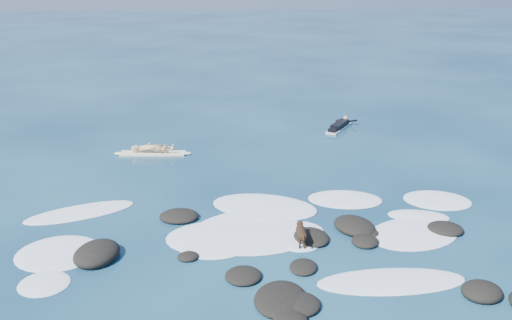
{
  "coord_description": "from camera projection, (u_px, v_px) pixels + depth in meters",
  "views": [
    {
      "loc": [
        -1.05,
        -15.67,
        7.9
      ],
      "look_at": [
        0.34,
        4.0,
        0.9
      ],
      "focal_mm": 40.0,
      "sensor_mm": 36.0,
      "label": 1
    }
  ],
  "objects": [
    {
      "name": "breaking_foam",
      "position": [
        268.0,
        229.0,
        17.57
      ],
      "size": [
        15.32,
        7.24,
        0.12
      ],
      "color": "white",
      "rests_on": "ground"
    },
    {
      "name": "standing_surfer_rig",
      "position": [
        152.0,
        138.0,
        24.04
      ],
      "size": [
        3.3,
        0.75,
        1.88
      ],
      "rotation": [
        0.0,
        0.0,
        -0.07
      ],
      "color": "#FAF6C8",
      "rests_on": "ground"
    },
    {
      "name": "reef_rocks",
      "position": [
        275.0,
        268.0,
        15.21
      ],
      "size": [
        14.86,
        7.37,
        0.55
      ],
      "color": "black",
      "rests_on": "ground"
    },
    {
      "name": "paddling_surfer_rig",
      "position": [
        340.0,
        126.0,
        27.91
      ],
      "size": [
        1.85,
        2.4,
        0.45
      ],
      "rotation": [
        0.0,
        0.0,
        1.0
      ],
      "color": "silver",
      "rests_on": "ground"
    },
    {
      "name": "dog",
      "position": [
        301.0,
        232.0,
        16.41
      ],
      "size": [
        0.27,
        1.06,
        0.67
      ],
      "rotation": [
        0.0,
        0.0,
        1.56
      ],
      "color": "black",
      "rests_on": "ground"
    },
    {
      "name": "ground",
      "position": [
        254.0,
        231.0,
        17.44
      ],
      "size": [
        160.0,
        160.0,
        0.0
      ],
      "primitive_type": "plane",
      "color": "#0A2642",
      "rests_on": "ground"
    }
  ]
}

